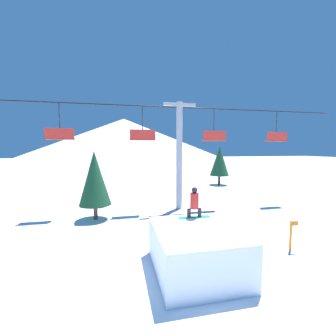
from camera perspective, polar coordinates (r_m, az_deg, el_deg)
name	(u,v)px	position (r m, az deg, el deg)	size (l,w,h in m)	color
ground_plane	(186,286)	(8.37, 4.69, -27.75)	(220.00, 220.00, 0.00)	white
mountain_ridge	(124,140)	(88.32, -11.11, 7.06)	(79.44, 79.44, 15.83)	silver
snow_ramp	(196,249)	(8.88, 7.10, -19.78)	(3.01, 3.63, 1.62)	white
snowboarder	(194,203)	(9.57, 6.72, -8.73)	(1.34, 0.35, 1.30)	#1E9E6B
chairlift	(179,146)	(16.68, 2.91, 5.70)	(25.58, 0.46, 7.92)	#9E9EA3
pine_tree_near	(95,178)	(14.94, -18.13, -2.46)	(2.00, 2.00, 4.39)	#4C3823
pine_tree_far	(220,161)	(28.57, 12.95, 1.72)	(2.35, 2.35, 4.80)	#4C3823
trail_marker	(291,235)	(11.66, 28.77, -14.64)	(0.41, 0.10, 1.36)	orange
distant_skier	(104,199)	(18.15, -15.89, -7.50)	(0.24, 0.24, 1.23)	black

